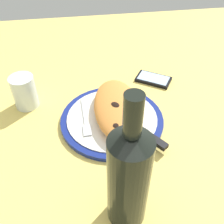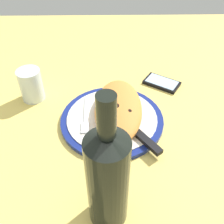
# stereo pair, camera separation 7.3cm
# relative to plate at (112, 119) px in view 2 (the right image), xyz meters

# --- Properties ---
(ground_plane) EXTENTS (1.50, 1.50, 0.03)m
(ground_plane) POSITION_rel_plate_xyz_m (0.00, 0.00, -0.02)
(ground_plane) COLOR #EACC60
(plate) EXTENTS (0.29, 0.29, 0.02)m
(plate) POSITION_rel_plate_xyz_m (0.00, 0.00, 0.00)
(plate) COLOR navy
(plate) RESTS_ON ground_plane
(calzone) EXTENTS (0.26, 0.14, 0.05)m
(calzone) POSITION_rel_plate_xyz_m (-0.01, 0.02, 0.03)
(calzone) COLOR orange
(calzone) RESTS_ON plate
(fork) EXTENTS (0.15, 0.02, 0.00)m
(fork) POSITION_rel_plate_xyz_m (0.00, -0.07, 0.01)
(fork) COLOR silver
(fork) RESTS_ON plate
(knife) EXTENTS (0.19, 0.15, 0.01)m
(knife) POSITION_rel_plate_xyz_m (0.07, 0.07, 0.01)
(knife) COLOR silver
(knife) RESTS_ON plate
(smartphone) EXTENTS (0.11, 0.13, 0.01)m
(smartphone) POSITION_rel_plate_xyz_m (-0.17, 0.17, -0.00)
(smartphone) COLOR black
(smartphone) RESTS_ON ground_plane
(water_glass) EXTENTS (0.07, 0.07, 0.10)m
(water_glass) POSITION_rel_plate_xyz_m (-0.11, -0.24, 0.04)
(water_glass) COLOR silver
(water_glass) RESTS_ON ground_plane
(wine_bottle) EXTENTS (0.08, 0.08, 0.31)m
(wine_bottle) POSITION_rel_plate_xyz_m (0.27, -0.01, 0.12)
(wine_bottle) COLOR black
(wine_bottle) RESTS_ON ground_plane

